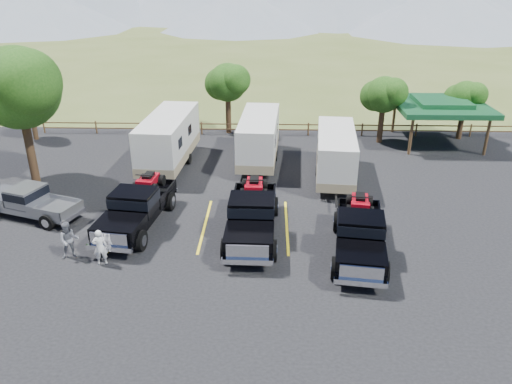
{
  "coord_description": "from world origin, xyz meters",
  "views": [
    {
      "loc": [
        1.12,
        -17.45,
        11.54
      ],
      "look_at": [
        0.49,
        4.56,
        1.6
      ],
      "focal_mm": 35.0,
      "sensor_mm": 36.0,
      "label": 1
    }
  ],
  "objects_px": {
    "rig_left": "(137,206)",
    "rig_right": "(360,232)",
    "trailer_right": "(336,155)",
    "person_b": "(69,240)",
    "tree_big_nw": "(17,88)",
    "pavilion": "(441,105)",
    "trailer_center": "(259,139)",
    "person_a": "(100,247)",
    "rig_center": "(252,214)",
    "pickup_silver": "(30,202)",
    "trailer_left": "(169,140)"
  },
  "relations": [
    {
      "from": "trailer_left",
      "to": "person_a",
      "type": "bearing_deg",
      "value": -90.0
    },
    {
      "from": "rig_right",
      "to": "pickup_silver",
      "type": "height_order",
      "value": "rig_right"
    },
    {
      "from": "rig_right",
      "to": "person_b",
      "type": "bearing_deg",
      "value": -168.56
    },
    {
      "from": "rig_right",
      "to": "person_b",
      "type": "xyz_separation_m",
      "value": [
        -12.48,
        -0.79,
        -0.18
      ]
    },
    {
      "from": "pickup_silver",
      "to": "person_a",
      "type": "bearing_deg",
      "value": 67.81
    },
    {
      "from": "tree_big_nw",
      "to": "trailer_right",
      "type": "height_order",
      "value": "tree_big_nw"
    },
    {
      "from": "trailer_center",
      "to": "trailer_right",
      "type": "height_order",
      "value": "trailer_center"
    },
    {
      "from": "tree_big_nw",
      "to": "rig_left",
      "type": "bearing_deg",
      "value": -34.85
    },
    {
      "from": "person_b",
      "to": "rig_left",
      "type": "bearing_deg",
      "value": 35.1
    },
    {
      "from": "pavilion",
      "to": "pickup_silver",
      "type": "relative_size",
      "value": 1.1
    },
    {
      "from": "tree_big_nw",
      "to": "trailer_right",
      "type": "bearing_deg",
      "value": 3.7
    },
    {
      "from": "pavilion",
      "to": "person_a",
      "type": "distance_m",
      "value": 25.25
    },
    {
      "from": "rig_right",
      "to": "tree_big_nw",
      "type": "bearing_deg",
      "value": 165.14
    },
    {
      "from": "rig_left",
      "to": "person_a",
      "type": "height_order",
      "value": "rig_left"
    },
    {
      "from": "rig_left",
      "to": "rig_center",
      "type": "relative_size",
      "value": 0.99
    },
    {
      "from": "trailer_center",
      "to": "trailer_right",
      "type": "bearing_deg",
      "value": -26.49
    },
    {
      "from": "rig_right",
      "to": "person_b",
      "type": "height_order",
      "value": "rig_right"
    },
    {
      "from": "rig_center",
      "to": "trailer_right",
      "type": "bearing_deg",
      "value": 57.64
    },
    {
      "from": "rig_center",
      "to": "pickup_silver",
      "type": "xyz_separation_m",
      "value": [
        -11.15,
        1.48,
        -0.24
      ]
    },
    {
      "from": "trailer_center",
      "to": "pickup_silver",
      "type": "xyz_separation_m",
      "value": [
        -11.24,
        -8.09,
        -0.74
      ]
    },
    {
      "from": "rig_center",
      "to": "trailer_right",
      "type": "xyz_separation_m",
      "value": [
        4.65,
        6.98,
        0.42
      ]
    },
    {
      "from": "trailer_right",
      "to": "pickup_silver",
      "type": "bearing_deg",
      "value": -155.61
    },
    {
      "from": "rig_left",
      "to": "pickup_silver",
      "type": "height_order",
      "value": "rig_left"
    },
    {
      "from": "tree_big_nw",
      "to": "person_a",
      "type": "xyz_separation_m",
      "value": [
        6.61,
        -8.61,
        -4.75
      ]
    },
    {
      "from": "tree_big_nw",
      "to": "pavilion",
      "type": "relative_size",
      "value": 1.26
    },
    {
      "from": "rig_left",
      "to": "trailer_left",
      "type": "distance_m",
      "value": 8.15
    },
    {
      "from": "rig_left",
      "to": "trailer_right",
      "type": "relative_size",
      "value": 0.8
    },
    {
      "from": "rig_right",
      "to": "trailer_right",
      "type": "xyz_separation_m",
      "value": [
        -0.08,
        8.5,
        0.47
      ]
    },
    {
      "from": "rig_left",
      "to": "trailer_left",
      "type": "relative_size",
      "value": 0.72
    },
    {
      "from": "rig_left",
      "to": "trailer_center",
      "type": "xyz_separation_m",
      "value": [
        5.66,
        8.83,
        0.54
      ]
    },
    {
      "from": "rig_center",
      "to": "trailer_right",
      "type": "height_order",
      "value": "trailer_right"
    },
    {
      "from": "tree_big_nw",
      "to": "rig_left",
      "type": "height_order",
      "value": "tree_big_nw"
    },
    {
      "from": "rig_center",
      "to": "trailer_center",
      "type": "distance_m",
      "value": 9.59
    },
    {
      "from": "pavilion",
      "to": "rig_center",
      "type": "distance_m",
      "value": 18.81
    },
    {
      "from": "pavilion",
      "to": "trailer_right",
      "type": "distance_m",
      "value": 10.61
    },
    {
      "from": "person_a",
      "to": "trailer_left",
      "type": "bearing_deg",
      "value": -111.79
    },
    {
      "from": "trailer_right",
      "to": "person_a",
      "type": "distance_m",
      "value": 14.66
    },
    {
      "from": "pavilion",
      "to": "trailer_left",
      "type": "height_order",
      "value": "trailer_left"
    },
    {
      "from": "tree_big_nw",
      "to": "pavilion",
      "type": "xyz_separation_m",
      "value": [
        25.55,
        7.97,
        -2.81
      ]
    },
    {
      "from": "rig_center",
      "to": "trailer_left",
      "type": "distance_m",
      "value": 10.47
    },
    {
      "from": "pavilion",
      "to": "rig_left",
      "type": "height_order",
      "value": "pavilion"
    },
    {
      "from": "person_a",
      "to": "trailer_right",
      "type": "bearing_deg",
      "value": -156.31
    },
    {
      "from": "trailer_center",
      "to": "person_a",
      "type": "bearing_deg",
      "value": -114.13
    },
    {
      "from": "rig_right",
      "to": "person_a",
      "type": "distance_m",
      "value": 11.08
    },
    {
      "from": "tree_big_nw",
      "to": "rig_center",
      "type": "bearing_deg",
      "value": -24.39
    },
    {
      "from": "pavilion",
      "to": "rig_center",
      "type": "relative_size",
      "value": 0.92
    },
    {
      "from": "person_a",
      "to": "person_b",
      "type": "relative_size",
      "value": 0.95
    },
    {
      "from": "trailer_center",
      "to": "person_a",
      "type": "relative_size",
      "value": 5.37
    },
    {
      "from": "person_b",
      "to": "rig_center",
      "type": "bearing_deg",
      "value": -2.74
    },
    {
      "from": "rig_left",
      "to": "rig_right",
      "type": "height_order",
      "value": "rig_left"
    }
  ]
}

